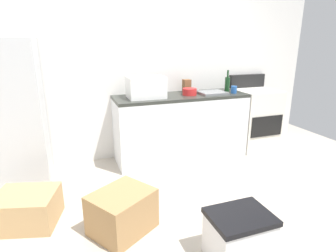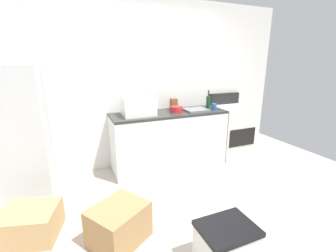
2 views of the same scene
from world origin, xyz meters
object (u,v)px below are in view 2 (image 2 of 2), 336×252
cardboard_box_large (30,223)px  storage_bin (226,245)px  coffee_mug (214,107)px  mixing_bowl (176,109)px  stove_oven (231,130)px  microwave (138,106)px  refrigerator (15,134)px  knife_block (174,104)px  cardboard_box_medium (119,224)px  wine_bottle (208,101)px

cardboard_box_large → storage_bin: 1.85m
coffee_mug → storage_bin: size_ratio=0.22×
mixing_bowl → cardboard_box_large: size_ratio=0.37×
stove_oven → microwave: size_ratio=2.39×
mixing_bowl → storage_bin: (-0.43, -1.91, -0.75)m
refrigerator → microwave: size_ratio=3.53×
knife_block → cardboard_box_large: knife_block is taller
microwave → mixing_bowl: 0.61m
mixing_bowl → microwave: bearing=178.4°
mixing_bowl → cardboard_box_medium: mixing_bowl is taller
cardboard_box_large → cardboard_box_medium: size_ratio=1.04×
refrigerator → knife_block: 2.22m
wine_bottle → knife_block: (-0.59, 0.12, -0.02)m
mixing_bowl → storage_bin: size_ratio=0.41×
microwave → mixing_bowl: (0.60, -0.02, -0.09)m
refrigerator → cardboard_box_large: refrigerator is taller
refrigerator → coffee_mug: 2.79m
coffee_mug → refrigerator: bearing=178.4°
refrigerator → cardboard_box_large: (0.17, -0.90, -0.66)m
stove_oven → coffee_mug: bearing=-164.5°
mixing_bowl → wine_bottle: bearing=8.8°
microwave → storage_bin: size_ratio=1.00×
stove_oven → storage_bin: bearing=-128.3°
refrigerator → cardboard_box_medium: size_ratio=3.26×
microwave → storage_bin: (0.17, -1.93, -0.84)m
coffee_mug → cardboard_box_large: (-2.62, -0.82, -0.80)m
mixing_bowl → knife_block: bearing=77.0°
cardboard_box_large → coffee_mug: bearing=17.3°
microwave → coffee_mug: bearing=-4.6°
refrigerator → cardboard_box_large: 1.13m
mixing_bowl → cardboard_box_medium: (-1.19, -1.29, -0.76)m
mixing_bowl → cardboard_box_large: 2.32m
storage_bin → cardboard_box_large: bearing=146.9°
cardboard_box_medium → stove_oven: bearing=30.2°
storage_bin → mixing_bowl: bearing=77.2°
microwave → cardboard_box_large: (-1.38, -0.92, -0.89)m
knife_block → stove_oven: bearing=-8.7°
wine_bottle → storage_bin: (-1.07, -2.01, -0.82)m
mixing_bowl → cardboard_box_medium: bearing=-132.7°
stove_oven → coffee_mug: stove_oven is taller
mixing_bowl → stove_oven: bearing=2.6°
microwave → stove_oven: bearing=1.2°
coffee_mug → cardboard_box_large: bearing=-162.7°
wine_bottle → coffee_mug: 0.19m
stove_oven → cardboard_box_medium: bearing=-149.8°
microwave → knife_block: microwave is taller
microwave → knife_block: size_ratio=2.56×
storage_bin → knife_block: bearing=77.2°
mixing_bowl → cardboard_box_medium: size_ratio=0.38×
refrigerator → mixing_bowl: (2.15, 0.00, 0.13)m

